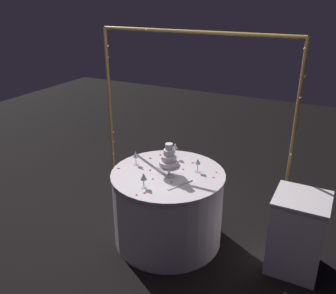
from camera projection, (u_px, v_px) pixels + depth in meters
ground_plane at (168, 238)px, 3.86m from camera, size 12.00×12.00×0.00m
decorative_arch at (192, 100)px, 3.76m from camera, size 2.15×0.06×2.08m
main_table at (168, 207)px, 3.70m from camera, size 1.13×1.13×0.78m
side_table at (297, 233)px, 3.30m from camera, size 0.47×0.47×0.76m
tiered_cake at (169, 160)px, 3.44m from camera, size 0.22×0.22×0.33m
wine_glass_0 at (175, 147)px, 3.84m from camera, size 0.06×0.06×0.17m
wine_glass_1 at (136, 155)px, 3.69m from camera, size 0.06×0.06×0.15m
wine_glass_2 at (198, 162)px, 3.54m from camera, size 0.06×0.06×0.14m
wine_glass_3 at (144, 177)px, 3.25m from camera, size 0.06×0.06×0.14m
cake_knife at (182, 184)px, 3.34m from camera, size 0.14×0.28×0.01m
rose_petal_0 at (119, 168)px, 3.64m from camera, size 0.04×0.04×0.00m
rose_petal_1 at (162, 162)px, 3.79m from camera, size 0.05×0.05×0.00m
rose_petal_2 at (161, 155)px, 3.95m from camera, size 0.04×0.03×0.00m
rose_petal_3 at (213, 177)px, 3.47m from camera, size 0.03×0.02×0.00m
rose_petal_4 at (216, 172)px, 3.56m from camera, size 0.03×0.03×0.00m
rose_petal_5 at (145, 193)px, 3.20m from camera, size 0.04×0.04×0.00m
rose_petal_6 at (160, 167)px, 3.67m from camera, size 0.04×0.04×0.00m
rose_petal_7 at (153, 179)px, 3.43m from camera, size 0.02×0.03×0.00m
rose_petal_8 at (136, 195)px, 3.16m from camera, size 0.03×0.03×0.00m
rose_petal_9 at (193, 163)px, 3.76m from camera, size 0.04×0.04×0.00m
rose_petal_10 at (150, 170)px, 3.61m from camera, size 0.02×0.03×0.00m
rose_petal_11 at (183, 169)px, 3.62m from camera, size 0.04×0.04×0.00m
rose_petal_12 at (172, 182)px, 3.38m from camera, size 0.02×0.03×0.00m
rose_petal_13 at (150, 158)px, 3.87m from camera, size 0.05×0.04×0.00m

